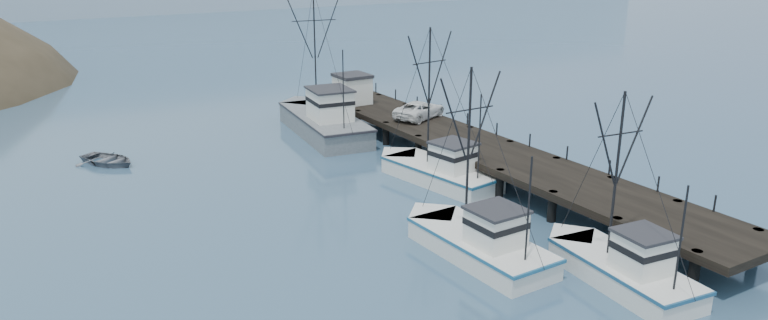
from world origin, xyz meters
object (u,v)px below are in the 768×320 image
work_vessel (322,120)px  pier_shed (352,88)px  trawler_mid (476,242)px  motorboat (109,164)px  pier (484,150)px  trawler_far (437,170)px  pickup_truck (420,110)px  trawler_near (620,267)px

work_vessel → pier_shed: size_ratio=4.95×
trawler_mid → pier_shed: trawler_mid is taller
work_vessel → motorboat: bearing=178.3°
pier → pier_shed: 18.14m
work_vessel → motorboat: 18.58m
trawler_mid → work_vessel: work_vessel is taller
trawler_far → work_vessel: 16.25m
trawler_mid → pickup_truck: bearing=63.9°
trawler_far → pier_shed: (2.81, 18.09, 2.60)m
pier_shed → pier: bearing=-85.2°
trawler_mid → motorboat: trawler_mid is taller
pier → trawler_far: size_ratio=3.85×
pier → work_vessel: size_ratio=2.78×
pier → pickup_truck: size_ratio=8.06×
pier → motorboat: size_ratio=8.78×
trawler_far → pier_shed: trawler_far is taller
pickup_truck → work_vessel: bearing=21.6°
pier → trawler_near: trawler_near is taller
pier_shed → pickup_truck: 8.62m
trawler_far → work_vessel: size_ratio=0.72×
trawler_far → motorboat: trawler_far is taller
pickup_truck → motorboat: pickup_truck is taller
trawler_far → work_vessel: work_vessel is taller
pier → pickup_truck: bearing=86.1°
motorboat → pickup_truck: bearing=-46.4°
trawler_near → trawler_far: bearing=86.5°
work_vessel → trawler_mid: bearing=-98.3°
trawler_near → pier_shed: (3.89, 35.69, 2.60)m
work_vessel → motorboat: size_ratio=3.16×
trawler_near → work_vessel: 33.79m
trawler_near → motorboat: (-18.82, 34.32, -0.82)m
trawler_mid → motorboat: 31.59m
pier → trawler_far: (-4.31, -0.09, -0.87)m
pier → trawler_far: 4.40m
pier_shed → trawler_mid: bearing=-105.6°
work_vessel → pier_shed: (4.17, 1.91, 2.19)m
pier → pickup_truck: 9.77m
trawler_near → trawler_far: size_ratio=0.89×
work_vessel → pickup_truck: (6.34, -6.41, 1.53)m
trawler_far → motorboat: bearing=140.0°
trawler_near → motorboat: trawler_near is taller
pier → trawler_near: (-5.39, -17.69, -0.87)m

